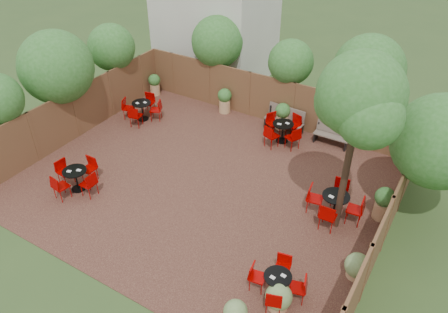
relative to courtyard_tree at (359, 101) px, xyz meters
The scene contains 12 objects.
ground 6.25m from the courtyard_tree, behind, with size 80.00×80.00×0.00m, color #354F23.
courtyard_paving 6.25m from the courtyard_tree, behind, with size 12.00×10.00×0.02m, color #371B16.
fence_back 7.30m from the courtyard_tree, 134.37° to the left, with size 12.00×0.08×2.00m, color brown.
fence_left 11.06m from the courtyard_tree, behind, with size 0.08×10.00×2.00m, color brown.
fence_right 3.58m from the courtyard_tree, 13.07° to the right, with size 0.08×10.00×2.00m, color brown.
overhang_foliage 5.99m from the courtyard_tree, 154.76° to the left, with size 15.84×10.54×2.76m.
courtyard_tree is the anchor object (origin of this frame).
park_bench_left 6.79m from the courtyard_tree, 130.68° to the left, with size 1.63×0.61×0.99m.
park_bench_right 5.97m from the courtyard_tree, 111.49° to the left, with size 1.37×0.44×0.85m.
bistro_tables 5.73m from the courtyard_tree, behind, with size 10.69×8.33×0.96m.
planters 6.64m from the courtyard_tree, 142.45° to the left, with size 11.88×3.93×1.13m.
low_shrubs 4.95m from the courtyard_tree, 87.84° to the right, with size 2.72×3.51×0.74m.
Camera 1 is at (6.78, -9.91, 9.47)m, focal length 35.43 mm.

